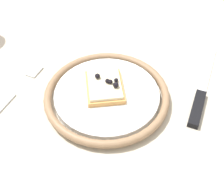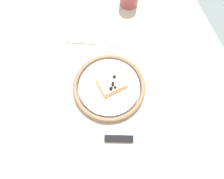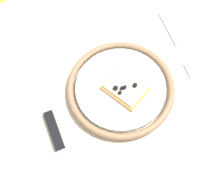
% 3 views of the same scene
% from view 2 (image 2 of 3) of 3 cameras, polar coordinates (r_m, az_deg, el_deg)
% --- Properties ---
extents(ground_plane, '(6.00, 6.00, 0.00)m').
position_cam_2_polar(ground_plane, '(1.43, -0.55, -10.79)').
color(ground_plane, slate).
extents(dining_table, '(1.06, 0.92, 0.71)m').
position_cam_2_polar(dining_table, '(0.82, -0.93, -2.98)').
color(dining_table, '#BCB29E').
rests_on(dining_table, ground_plane).
extents(plate, '(0.25, 0.25, 0.02)m').
position_cam_2_polar(plate, '(0.74, -0.76, 0.68)').
color(plate, white).
rests_on(plate, dining_table).
extents(pizza_slice_near, '(0.09, 0.10, 0.03)m').
position_cam_2_polar(pizza_slice_near, '(0.73, -0.06, 1.64)').
color(pizza_slice_near, tan).
rests_on(pizza_slice_near, plate).
extents(knife, '(0.09, 0.23, 0.01)m').
position_cam_2_polar(knife, '(0.70, 4.54, -12.72)').
color(knife, silver).
rests_on(knife, dining_table).
extents(fork, '(0.09, 0.19, 0.00)m').
position_cam_2_polar(fork, '(0.83, -4.91, 12.04)').
color(fork, '#B8B8B8').
rests_on(fork, dining_table).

